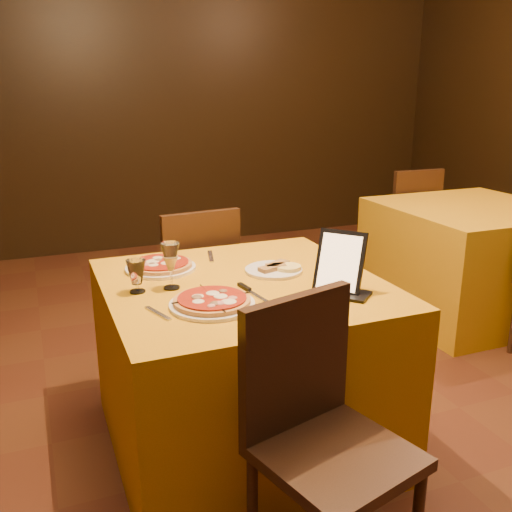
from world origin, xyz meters
name	(u,v)px	position (x,y,z in m)	size (l,w,h in m)	color
floor	(324,443)	(0.00, 0.00, -0.01)	(6.00, 7.00, 0.01)	#5E2D19
wall_back	(147,99)	(0.00, 3.50, 1.40)	(6.00, 0.01, 2.80)	black
main_table	(243,365)	(-0.33, 0.14, 0.38)	(1.10, 1.10, 0.75)	#CC8A0D
side_table	(469,260)	(1.64, 0.99, 0.38)	(1.10, 1.10, 0.75)	#CA8E0C
chair_main_near	(336,455)	(-0.33, -0.65, 0.46)	(0.38, 0.38, 0.91)	black
chair_main_far	(190,286)	(-0.33, 0.97, 0.46)	(0.46, 0.46, 0.91)	#30240F
chair_side_far	(401,224)	(1.64, 1.77, 0.46)	(0.37, 0.37, 0.91)	black
pizza_near	(212,302)	(-0.53, -0.07, 0.77)	(0.31, 0.31, 0.03)	white
pizza_far	(161,266)	(-0.60, 0.43, 0.77)	(0.31, 0.31, 0.03)	white
cutlet_dish	(274,269)	(-0.16, 0.22, 0.76)	(0.25, 0.25, 0.03)	white
wine_glass	(171,265)	(-0.62, 0.18, 0.84)	(0.07, 0.07, 0.19)	#E7DA83
water_glass	(137,276)	(-0.75, 0.18, 0.81)	(0.06, 0.06, 0.13)	silver
tablet	(340,262)	(-0.02, -0.10, 0.87)	(0.19, 0.02, 0.24)	black
knife	(255,295)	(-0.34, -0.02, 0.75)	(0.22, 0.02, 0.01)	silver
fork_near	(158,313)	(-0.72, -0.07, 0.75)	(0.16, 0.02, 0.01)	silver
fork_far	(211,256)	(-0.34, 0.53, 0.75)	(0.18, 0.02, 0.01)	silver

